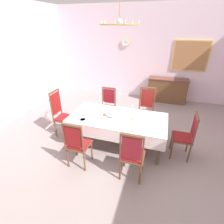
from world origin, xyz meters
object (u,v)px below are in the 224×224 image
object	(u,v)px
spoon_secondary	(106,124)
soup_tureen	(112,112)
chair_south_b	(132,155)
candlestick_east	(132,114)
chair_north_a	(108,105)
framed_painting	(191,56)
sideboard	(167,90)
chair_north_b	(146,109)
bowl_near_left	(83,120)
bowl_near_right	(110,125)
mounted_clock	(125,42)
chair_south_a	(77,143)
candlestick_west	(104,110)
chair_head_west	(61,113)
chandelier	(119,24)
spoon_primary	(79,119)
chair_head_east	(186,135)
dining_table	(118,120)

from	to	relation	value
spoon_secondary	soup_tureen	bearing A→B (deg)	101.03
chair_south_b	candlestick_east	world-z (taller)	candlestick_east
chair_north_a	soup_tureen	xyz separation A→B (m)	(0.45, -0.95, 0.30)
framed_painting	sideboard	bearing A→B (deg)	-157.62
chair_north_b	bowl_near_left	xyz separation A→B (m)	(-1.25, -1.33, 0.17)
bowl_near_right	mounted_clock	bearing A→B (deg)	99.13
chair_south_a	spoon_secondary	world-z (taller)	chair_south_a
bowl_near_right	mounted_clock	size ratio (longest dim) A/B	0.51
candlestick_east	candlestick_west	bearing A→B (deg)	180.00
framed_painting	chair_head_west	bearing A→B (deg)	-133.68
candlestick_east	mounted_clock	world-z (taller)	mounted_clock
chair_south_b	spoon_secondary	world-z (taller)	chair_south_b
chair_south_b	chandelier	xyz separation A→B (m)	(-0.54, 0.95, 2.12)
sideboard	chandelier	size ratio (longest dim) A/B	1.96
bowl_near_right	spoon_primary	bearing A→B (deg)	175.08
chair_north_b	chair_head_west	bearing A→B (deg)	24.79
chair_head_west	bowl_near_right	distance (m)	1.53
chair_south_a	chair_head_east	size ratio (longest dim) A/B	1.00
chair_south_a	bowl_near_right	world-z (taller)	chair_south_a
chair_north_b	soup_tureen	bearing A→B (deg)	55.06
bowl_near_left	chair_south_b	bearing A→B (deg)	-24.78
chair_north_b	chair_north_a	bearing A→B (deg)	0.39
candlestick_west	candlestick_east	xyz separation A→B (m)	(0.68, -0.00, 0.01)
mounted_clock	chandelier	xyz separation A→B (m)	(0.67, -3.37, 0.60)
chair_south_a	spoon_primary	size ratio (longest dim) A/B	6.06
chair_head_east	bowl_near_right	bearing A→B (deg)	104.55
chair_south_b	soup_tureen	distance (m)	1.20
chair_north_a	chair_south_a	bearing A→B (deg)	90.00
chair_north_b	candlestick_east	distance (m)	1.02
chair_south_a	sideboard	world-z (taller)	chair_south_a
bowl_near_left	chair_head_west	bearing A→B (deg)	155.56
dining_table	framed_painting	world-z (taller)	framed_painting
dining_table	chair_north_a	world-z (taller)	chair_north_a
chandelier	chair_south_b	bearing A→B (deg)	-60.31
chair_head_east	framed_painting	bearing A→B (deg)	-2.92
bowl_near_right	mounted_clock	xyz separation A→B (m)	(-0.61, 3.78, 1.31)
mounted_clock	chandelier	world-z (taller)	chandelier
chair_head_east	mounted_clock	bearing A→B (deg)	33.02
mounted_clock	chandelier	bearing A→B (deg)	-78.80
chair_north_b	dining_table	bearing A→B (deg)	60.47
chair_south_b	bowl_near_right	bearing A→B (deg)	138.08
bowl_near_left	framed_painting	xyz separation A→B (m)	(2.41, 3.75, 0.93)
chair_north_b	candlestick_east	xyz separation A→B (m)	(-0.20, -0.96, 0.30)
chair_head_east	spoon_secondary	xyz separation A→B (m)	(-1.68, -0.38, 0.20)
soup_tureen	mounted_clock	distance (m)	3.62
chair_head_east	soup_tureen	xyz separation A→B (m)	(-1.65, 0.00, 0.30)
chair_north_a	chair_head_east	bearing A→B (deg)	155.60
chair_head_west	bowl_near_left	distance (m)	0.91
chair_south_a	chair_head_east	world-z (taller)	chair_south_a
chair_south_b	candlestick_west	xyz separation A→B (m)	(-0.88, 0.95, 0.33)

